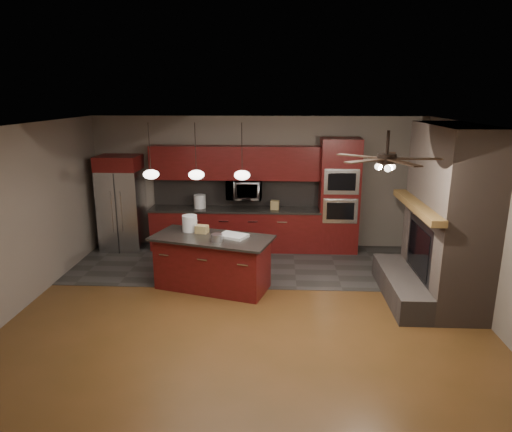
# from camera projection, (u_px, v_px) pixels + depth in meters

# --- Properties ---
(ground) EXTENTS (7.00, 7.00, 0.00)m
(ground) POSITION_uv_depth(u_px,v_px,m) (249.00, 305.00, 7.23)
(ground) COLOR brown
(ground) RESTS_ON ground
(ceiling) EXTENTS (7.00, 6.00, 0.02)m
(ceiling) POSITION_uv_depth(u_px,v_px,m) (248.00, 126.00, 6.51)
(ceiling) COLOR white
(ceiling) RESTS_ON back_wall
(back_wall) EXTENTS (7.00, 0.02, 2.80)m
(back_wall) POSITION_uv_depth(u_px,v_px,m) (258.00, 183.00, 9.76)
(back_wall) COLOR #6C6157
(back_wall) RESTS_ON ground
(right_wall) EXTENTS (0.02, 6.00, 2.80)m
(right_wall) POSITION_uv_depth(u_px,v_px,m) (486.00, 223.00, 6.70)
(right_wall) COLOR #6C6157
(right_wall) RESTS_ON ground
(left_wall) EXTENTS (0.02, 6.00, 2.80)m
(left_wall) POSITION_uv_depth(u_px,v_px,m) (23.00, 217.00, 7.04)
(left_wall) COLOR #6C6157
(left_wall) RESTS_ON ground
(slate_tile_patch) EXTENTS (7.00, 2.40, 0.01)m
(slate_tile_patch) POSITION_uv_depth(u_px,v_px,m) (255.00, 264.00, 8.97)
(slate_tile_patch) COLOR #33312E
(slate_tile_patch) RESTS_ON ground
(fireplace_column) EXTENTS (1.30, 2.10, 2.80)m
(fireplace_column) POSITION_uv_depth(u_px,v_px,m) (444.00, 222.00, 7.14)
(fireplace_column) COLOR brown
(fireplace_column) RESTS_ON ground
(back_cabinetry) EXTENTS (3.59, 0.64, 2.20)m
(back_cabinetry) POSITION_uv_depth(u_px,v_px,m) (235.00, 208.00, 9.67)
(back_cabinetry) COLOR #5C1111
(back_cabinetry) RESTS_ON ground
(oven_tower) EXTENTS (0.80, 0.63, 2.38)m
(oven_tower) POSITION_uv_depth(u_px,v_px,m) (339.00, 196.00, 9.44)
(oven_tower) COLOR #5C1111
(oven_tower) RESTS_ON ground
(microwave) EXTENTS (0.73, 0.41, 0.50)m
(microwave) POSITION_uv_depth(u_px,v_px,m) (244.00, 189.00, 9.56)
(microwave) COLOR silver
(microwave) RESTS_ON back_cabinetry
(refrigerator) EXTENTS (0.86, 0.75, 2.01)m
(refrigerator) POSITION_uv_depth(u_px,v_px,m) (122.00, 203.00, 9.63)
(refrigerator) COLOR silver
(refrigerator) RESTS_ON ground
(kitchen_island) EXTENTS (2.18, 1.43, 0.92)m
(kitchen_island) POSITION_uv_depth(u_px,v_px,m) (212.00, 262.00, 7.76)
(kitchen_island) COLOR #5C1111
(kitchen_island) RESTS_ON ground
(white_bucket) EXTENTS (0.34, 0.34, 0.28)m
(white_bucket) POSITION_uv_depth(u_px,v_px,m) (190.00, 223.00, 7.93)
(white_bucket) COLOR silver
(white_bucket) RESTS_ON kitchen_island
(paint_can) EXTENTS (0.26, 0.26, 0.12)m
(paint_can) POSITION_uv_depth(u_px,v_px,m) (217.00, 238.00, 7.38)
(paint_can) COLOR #BBBBC0
(paint_can) RESTS_ON kitchen_island
(paint_tray) EXTENTS (0.55, 0.49, 0.05)m
(paint_tray) POSITION_uv_depth(u_px,v_px,m) (233.00, 236.00, 7.62)
(paint_tray) COLOR silver
(paint_tray) RESTS_ON kitchen_island
(cardboard_box) EXTENTS (0.24, 0.20, 0.13)m
(cardboard_box) POSITION_uv_depth(u_px,v_px,m) (202.00, 229.00, 7.84)
(cardboard_box) COLOR #9C8551
(cardboard_box) RESTS_ON kitchen_island
(counter_bucket) EXTENTS (0.26, 0.26, 0.28)m
(counter_bucket) POSITION_uv_depth(u_px,v_px,m) (200.00, 201.00, 9.62)
(counter_bucket) COLOR silver
(counter_bucket) RESTS_ON back_cabinetry
(counter_box) EXTENTS (0.18, 0.15, 0.19)m
(counter_box) POSITION_uv_depth(u_px,v_px,m) (275.00, 205.00, 9.51)
(counter_box) COLOR #947C4C
(counter_box) RESTS_ON back_cabinetry
(pendant_left) EXTENTS (0.26, 0.26, 0.92)m
(pendant_left) POSITION_uv_depth(u_px,v_px,m) (151.00, 174.00, 7.48)
(pendant_left) COLOR black
(pendant_left) RESTS_ON ceiling
(pendant_center) EXTENTS (0.26, 0.26, 0.92)m
(pendant_center) POSITION_uv_depth(u_px,v_px,m) (196.00, 175.00, 7.44)
(pendant_center) COLOR black
(pendant_center) RESTS_ON ceiling
(pendant_right) EXTENTS (0.26, 0.26, 0.92)m
(pendant_right) POSITION_uv_depth(u_px,v_px,m) (242.00, 175.00, 7.41)
(pendant_right) COLOR black
(pendant_right) RESTS_ON ceiling
(ceiling_fan) EXTENTS (1.27, 1.33, 0.41)m
(ceiling_fan) POSITION_uv_depth(u_px,v_px,m) (387.00, 158.00, 5.74)
(ceiling_fan) COLOR black
(ceiling_fan) RESTS_ON ceiling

